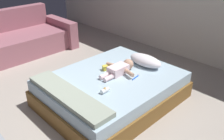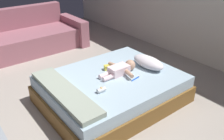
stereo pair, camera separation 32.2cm
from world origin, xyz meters
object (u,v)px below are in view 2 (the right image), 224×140
object	(u,v)px
bed	(112,89)
toy_block	(107,68)
couch	(30,37)
baby_bottle	(101,90)
toothbrush	(136,78)
baby	(121,69)
pillow	(148,62)

from	to	relation	value
bed	toy_block	size ratio (longest dim) A/B	20.59
couch	baby_bottle	distance (m)	2.86
toothbrush	baby_bottle	xyz separation A→B (m)	(-0.02, -0.56, 0.02)
bed	baby_bottle	world-z (taller)	baby_bottle
toy_block	baby_bottle	bearing A→B (deg)	-43.06
baby	toy_block	size ratio (longest dim) A/B	6.44
baby	baby_bottle	bearing A→B (deg)	-65.61
pillow	baby_bottle	xyz separation A→B (m)	(0.14, -0.95, -0.05)
toothbrush	toy_block	world-z (taller)	toy_block
toothbrush	couch	distance (m)	2.91
bed	baby	size ratio (longest dim) A/B	3.20
bed	toothbrush	bearing A→B (deg)	40.28
bed	baby	world-z (taller)	baby
bed	baby	distance (m)	0.31
bed	toothbrush	distance (m)	0.39
toothbrush	toy_block	bearing A→B (deg)	-161.61
toothbrush	toy_block	size ratio (longest dim) A/B	1.86
bed	couch	xyz separation A→B (m)	(-2.62, -0.19, 0.09)
pillow	toothbrush	world-z (taller)	pillow
baby	toy_block	world-z (taller)	baby
toothbrush	baby_bottle	distance (m)	0.56
pillow	toy_block	xyz separation A→B (m)	(-0.30, -0.55, -0.04)
couch	bed	bearing A→B (deg)	4.18
toothbrush	couch	bearing A→B (deg)	-171.97
baby	baby_bottle	xyz separation A→B (m)	(0.23, -0.51, -0.03)
pillow	toothbrush	size ratio (longest dim) A/B	3.23
couch	baby_bottle	xyz separation A→B (m)	(2.86, -0.15, 0.15)
baby	toy_block	distance (m)	0.23
toothbrush	couch	xyz separation A→B (m)	(-2.88, -0.41, -0.13)
toy_block	couch	bearing A→B (deg)	-174.01
couch	toy_block	world-z (taller)	couch
couch	baby_bottle	world-z (taller)	couch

